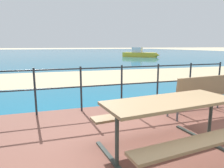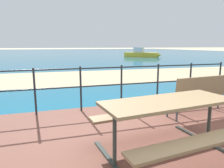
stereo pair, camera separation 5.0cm
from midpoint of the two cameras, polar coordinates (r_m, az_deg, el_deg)
The scene contains 8 objects.
ground_plane at distance 3.18m, azimuth 18.53°, elevation -19.23°, with size 240.00×240.00×0.00m, color beige.
patio_paving at distance 3.16m, azimuth 18.57°, elevation -18.75°, with size 6.40×5.20×0.06m, color brown.
sea_water at distance 42.26m, azimuth -15.09°, elevation 8.24°, with size 90.00×90.00×0.01m, color #196B8E.
beach_strip at distance 10.31m, azimuth -7.64°, elevation 1.96°, with size 54.00×4.65×0.01m, color tan.
picnic_table at distance 2.90m, azimuth 15.69°, elevation -8.08°, with size 1.95×1.57×0.78m.
park_bench at distance 4.78m, azimuth 24.39°, elevation -1.76°, with size 1.68×0.57×0.88m.
railing_fence at distance 4.94m, azimuth 2.93°, elevation 0.68°, with size 5.94×0.04×1.03m.
boat_near at distance 28.18m, azimuth 8.16°, elevation 8.31°, with size 4.26×4.01×1.28m.
Camera 2 is at (-1.66, -2.21, 1.56)m, focal length 32.93 mm.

